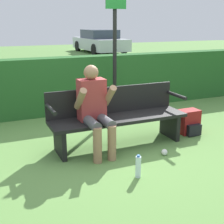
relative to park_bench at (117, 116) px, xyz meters
name	(u,v)px	position (x,y,z in m)	size (l,w,h in m)	color
ground_plane	(119,145)	(0.00, -0.07, -0.42)	(40.00, 40.00, 0.00)	#5B8942
hedge_back	(76,84)	(0.00, 1.89, 0.11)	(12.00, 0.37, 1.07)	#235623
park_bench	(117,116)	(0.00, 0.00, 0.00)	(1.95, 0.51, 0.81)	black
person_seated	(95,107)	(-0.38, -0.13, 0.21)	(0.49, 0.62, 1.16)	#993333
backpack	(189,122)	(1.23, -0.06, -0.24)	(0.31, 0.29, 0.38)	maroon
water_bottle	(138,167)	(-0.20, -1.02, -0.29)	(0.06, 0.06, 0.27)	silver
signpost	(115,44)	(0.55, 1.29, 0.90)	(0.38, 0.09, 2.27)	black
parked_car	(100,42)	(4.91, 13.06, 0.19)	(1.99, 4.35, 1.27)	#B7BCC6
litter_crumple	(164,152)	(0.41, -0.62, -0.38)	(0.08, 0.08, 0.08)	silver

